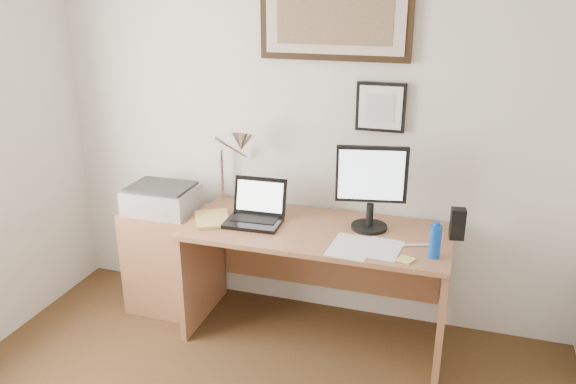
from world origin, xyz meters
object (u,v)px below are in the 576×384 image
at_px(laptop, 256,213).
at_px(side_cabinet, 168,259).
at_px(lcd_monitor, 371,184).
at_px(printer, 162,198).
at_px(water_bottle, 435,242).
at_px(book, 196,220).
at_px(desk, 319,258).

bearing_deg(laptop, side_cabinet, 176.01).
height_order(lcd_monitor, printer, lcd_monitor).
bearing_deg(water_bottle, printer, 173.41).
height_order(side_cabinet, lcd_monitor, lcd_monitor).
bearing_deg(book, water_bottle, -2.14).
height_order(desk, printer, printer).
height_order(side_cabinet, book, book).
bearing_deg(laptop, book, -161.13).
relative_size(book, lcd_monitor, 0.55).
bearing_deg(side_cabinet, desk, 1.89).
relative_size(water_bottle, printer, 0.42).
relative_size(lcd_monitor, printer, 1.18).
height_order(water_bottle, desk, water_bottle).
distance_m(laptop, lcd_monitor, 0.74).
relative_size(side_cabinet, desk, 0.46).
bearing_deg(lcd_monitor, desk, -177.47).
xyz_separation_m(water_bottle, printer, (-1.77, 0.20, -0.02)).
bearing_deg(water_bottle, side_cabinet, 172.83).
xyz_separation_m(book, printer, (-0.32, 0.15, 0.06)).
distance_m(side_cabinet, book, 0.54).
distance_m(desk, printer, 1.11).
relative_size(side_cabinet, printer, 1.66).
height_order(book, lcd_monitor, lcd_monitor).
height_order(book, desk, book).
bearing_deg(lcd_monitor, laptop, -172.17).
relative_size(side_cabinet, laptop, 2.09).
height_order(water_bottle, book, water_bottle).
xyz_separation_m(book, desk, (0.75, 0.20, -0.25)).
bearing_deg(lcd_monitor, water_bottle, -34.12).
bearing_deg(side_cabinet, book, -27.76).
xyz_separation_m(water_bottle, desk, (-0.70, 0.26, -0.33)).
height_order(book, laptop, laptop).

